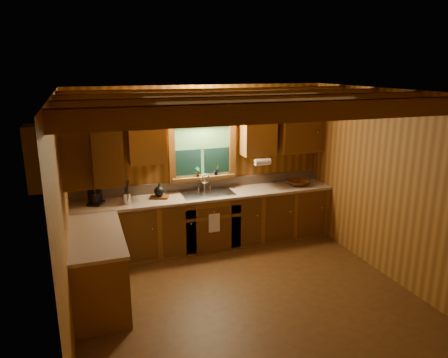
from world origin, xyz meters
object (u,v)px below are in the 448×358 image
at_px(sink, 208,196).
at_px(cutting_board, 159,197).
at_px(coffee_maker, 95,193).
at_px(wicker_basket, 298,183).

distance_m(sink, cutting_board, 0.78).
relative_size(sink, coffee_maker, 2.38).
bearing_deg(coffee_maker, cutting_board, 23.04).
bearing_deg(wicker_basket, coffee_maker, 178.01).
bearing_deg(coffee_maker, sink, 22.50).
distance_m(coffee_maker, wicker_basket, 3.33).
bearing_deg(coffee_maker, wicker_basket, 22.72).
relative_size(sink, cutting_board, 2.94).
bearing_deg(wicker_basket, cutting_board, 177.88).
distance_m(sink, wicker_basket, 1.60).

